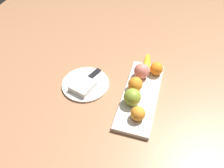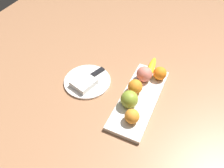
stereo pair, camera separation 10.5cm
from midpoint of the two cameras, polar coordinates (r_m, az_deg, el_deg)
ground_plane at (r=1.06m, az=11.51°, el=-4.80°), size 2.40×2.40×0.00m
fruit_tray at (r=1.05m, az=9.68°, el=-3.98°), size 0.43×0.16×0.02m
apple at (r=0.98m, az=7.45°, el=-3.99°), size 0.08×0.08×0.08m
banana at (r=1.16m, az=12.32°, el=3.58°), size 0.18×0.05×0.04m
orange_near_apple at (r=1.04m, az=8.74°, el=-0.82°), size 0.07×0.07×0.07m
orange_near_banana at (r=1.13m, az=14.61°, el=2.48°), size 0.07×0.07×0.07m
orange_center at (r=0.94m, az=8.28°, el=-8.25°), size 0.06×0.06×0.06m
peach at (r=1.10m, az=10.86°, el=2.34°), size 0.08×0.08×0.08m
dinner_plate at (r=1.12m, az=-3.70°, el=0.42°), size 0.23×0.23×0.01m
folded_napkin at (r=1.09m, az=-4.45°, el=0.17°), size 0.13×0.12×0.03m
knife at (r=1.14m, az=-1.87°, el=2.31°), size 0.18×0.09×0.01m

